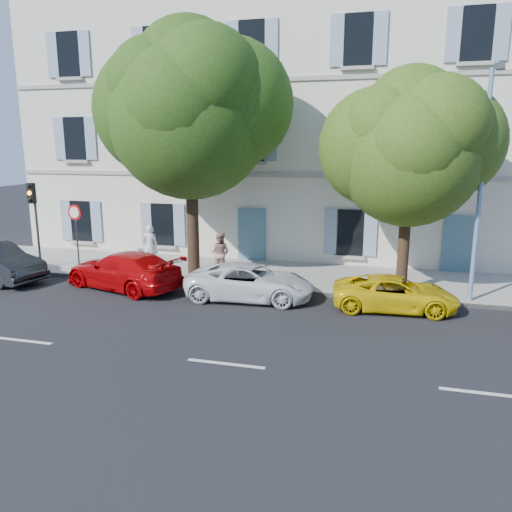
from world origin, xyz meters
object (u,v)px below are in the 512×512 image
(car_yellow_supercar, at_px, (395,293))
(tree_right, at_px, (410,156))
(tree_left, at_px, (190,119))
(pedestrian_b, at_px, (220,253))
(car_red_coupe, at_px, (123,270))
(street_lamp, at_px, (483,174))
(traffic_light, at_px, (34,207))
(road_sign, at_px, (76,223))
(pedestrian_a, at_px, (150,246))
(car_white_coupe, at_px, (250,282))

(car_yellow_supercar, relative_size, tree_right, 0.54)
(tree_left, relative_size, pedestrian_b, 5.40)
(pedestrian_b, bearing_deg, car_red_coupe, 40.87)
(car_yellow_supercar, relative_size, street_lamp, 0.54)
(traffic_light, bearing_deg, tree_left, 4.58)
(traffic_light, distance_m, road_sign, 2.01)
(pedestrian_a, bearing_deg, tree_right, 146.28)
(car_red_coupe, relative_size, car_yellow_supercar, 1.21)
(street_lamp, bearing_deg, pedestrian_b, 172.20)
(car_white_coupe, distance_m, pedestrian_b, 3.10)
(car_red_coupe, relative_size, road_sign, 1.75)
(road_sign, height_order, street_lamp, street_lamp)
(tree_left, height_order, traffic_light, tree_left)
(tree_right, distance_m, street_lamp, 2.40)
(road_sign, height_order, pedestrian_a, road_sign)
(road_sign, bearing_deg, car_white_coupe, -11.26)
(pedestrian_a, xyz_separation_m, pedestrian_b, (3.35, -0.57, -0.03))
(pedestrian_b, bearing_deg, road_sign, 11.49)
(pedestrian_b, bearing_deg, traffic_light, 9.92)
(car_red_coupe, xyz_separation_m, street_lamp, (12.35, 1.05, 3.70))
(traffic_light, xyz_separation_m, road_sign, (1.91, 0.05, -0.62))
(car_red_coupe, height_order, traffic_light, traffic_light)
(car_white_coupe, xyz_separation_m, tree_left, (-2.92, 2.07, 5.64))
(car_white_coupe, height_order, tree_left, tree_left)
(car_white_coupe, relative_size, tree_left, 0.47)
(tree_right, height_order, road_sign, tree_right)
(tree_right, xyz_separation_m, pedestrian_b, (-7.06, 0.63, -3.91))
(traffic_light, xyz_separation_m, pedestrian_b, (7.88, 0.89, -1.74))
(traffic_light, distance_m, pedestrian_b, 8.11)
(car_red_coupe, height_order, street_lamp, street_lamp)
(tree_left, bearing_deg, car_white_coupe, -35.36)
(road_sign, bearing_deg, pedestrian_b, 7.99)
(car_white_coupe, xyz_separation_m, car_yellow_supercar, (4.91, 0.08, -0.06))
(pedestrian_b, bearing_deg, pedestrian_a, -6.10)
(pedestrian_a, bearing_deg, car_yellow_supercar, 136.96)
(car_white_coupe, distance_m, car_yellow_supercar, 4.91)
(car_yellow_supercar, distance_m, traffic_light, 14.94)
(car_white_coupe, height_order, pedestrian_a, pedestrian_a)
(car_yellow_supercar, xyz_separation_m, pedestrian_a, (-10.18, 2.89, 0.50))
(car_red_coupe, bearing_deg, car_white_coupe, 106.11)
(pedestrian_a, bearing_deg, road_sign, 1.08)
(tree_left, height_order, road_sign, tree_left)
(car_yellow_supercar, relative_size, traffic_light, 1.11)
(car_red_coupe, distance_m, tree_right, 11.08)
(traffic_light, distance_m, pedestrian_a, 5.05)
(road_sign, xyz_separation_m, pedestrian_b, (5.96, 0.84, -1.12))
(car_white_coupe, bearing_deg, traffic_light, 77.73)
(car_yellow_supercar, bearing_deg, tree_left, 71.90)
(tree_right, bearing_deg, pedestrian_a, 173.45)
(car_red_coupe, bearing_deg, tree_right, 116.59)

